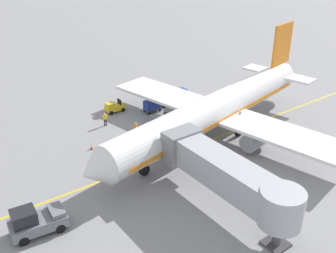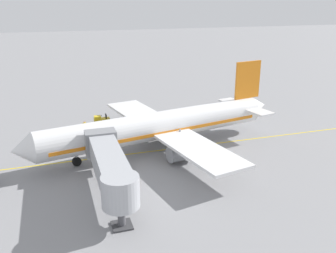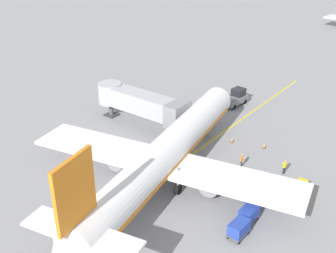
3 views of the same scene
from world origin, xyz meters
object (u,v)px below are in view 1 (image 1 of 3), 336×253
(baggage_cart_second_in_train, at_px, (166,98))
(ground_crew_loader, at_px, (136,128))
(parked_airliner, at_px, (215,110))
(baggage_tug_trailing, at_px, (160,121))
(jet_bridge, at_px, (227,174))
(baggage_cart_front, at_px, (152,105))
(safety_cone_nose_left, at_px, (119,158))
(baggage_cart_third_in_train, at_px, (179,94))
(pushback_tractor, at_px, (36,221))
(safety_cone_nose_right, at_px, (92,147))
(ground_crew_wing_walker, at_px, (105,118))
(baggage_tug_lead, at_px, (114,107))
(ground_crew_marshaller, at_px, (183,119))

(baggage_cart_second_in_train, height_order, ground_crew_loader, ground_crew_loader)
(parked_airliner, height_order, baggage_tug_trailing, parked_airliner)
(jet_bridge, relative_size, baggage_cart_front, 4.97)
(safety_cone_nose_left, bearing_deg, baggage_cart_third_in_train, -58.49)
(parked_airliner, bearing_deg, baggage_cart_third_in_train, -16.40)
(jet_bridge, distance_m, pushback_tractor, 15.91)
(baggage_cart_front, bearing_deg, baggage_cart_second_in_train, -75.37)
(baggage_cart_third_in_train, height_order, safety_cone_nose_right, baggage_cart_third_in_train)
(ground_crew_wing_walker, bearing_deg, safety_cone_nose_right, 136.91)
(baggage_cart_second_in_train, bearing_deg, baggage_tug_lead, 73.26)
(safety_cone_nose_right, bearing_deg, baggage_tug_trailing, -88.72)
(ground_crew_marshaller, bearing_deg, baggage_cart_front, 6.66)
(parked_airliner, xyz_separation_m, ground_crew_loader, (5.28, 7.42, -2.23))
(baggage_cart_second_in_train, bearing_deg, jet_bridge, 156.44)
(jet_bridge, distance_m, baggage_cart_second_in_train, 23.38)
(baggage_tug_lead, xyz_separation_m, ground_crew_marshaller, (-8.59, -4.76, 0.24))
(parked_airliner, distance_m, ground_crew_marshaller, 4.79)
(ground_crew_wing_walker, bearing_deg, baggage_cart_second_in_train, -85.66)
(baggage_tug_trailing, height_order, baggage_cart_front, baggage_tug_trailing)
(baggage_cart_front, bearing_deg, pushback_tractor, 123.95)
(jet_bridge, bearing_deg, pushback_tractor, 65.09)
(ground_crew_wing_walker, bearing_deg, baggage_cart_front, -89.99)
(ground_crew_marshaller, bearing_deg, baggage_tug_trailing, 54.98)
(baggage_cart_second_in_train, relative_size, ground_crew_marshaller, 1.73)
(baggage_cart_second_in_train, bearing_deg, ground_crew_marshaller, 161.41)
(baggage_cart_second_in_train, bearing_deg, safety_cone_nose_right, 110.04)
(parked_airliner, bearing_deg, ground_crew_marshaller, 18.96)
(baggage_tug_lead, bearing_deg, baggage_cart_front, -124.71)
(baggage_tug_lead, distance_m, baggage_cart_front, 4.99)
(baggage_cart_third_in_train, height_order, ground_crew_loader, ground_crew_loader)
(pushback_tractor, bearing_deg, jet_bridge, -114.91)
(baggage_cart_third_in_train, xyz_separation_m, ground_crew_wing_walker, (-1.00, 12.18, 0.00))
(baggage_tug_trailing, bearing_deg, ground_crew_marshaller, -125.02)
(baggage_tug_lead, height_order, ground_crew_loader, ground_crew_loader)
(baggage_tug_trailing, xyz_separation_m, baggage_cart_second_in_train, (4.85, -4.54, 0.24))
(pushback_tractor, bearing_deg, ground_crew_wing_walker, -44.57)
(ground_crew_loader, bearing_deg, ground_crew_wing_walker, 19.69)
(parked_airliner, distance_m, baggage_cart_third_in_train, 11.43)
(pushback_tractor, height_order, baggage_tug_lead, pushback_tractor)
(pushback_tractor, bearing_deg, parked_airliner, -79.58)
(parked_airliner, bearing_deg, pushback_tractor, 100.42)
(pushback_tractor, xyz_separation_m, ground_crew_wing_walker, (13.94, -13.73, -0.15))
(parked_airliner, relative_size, baggage_tug_lead, 14.74)
(baggage_cart_third_in_train, xyz_separation_m, ground_crew_marshaller, (-6.75, 4.54, 0.00))
(parked_airliner, xyz_separation_m, jet_bridge, (-10.81, 8.48, 0.27))
(pushback_tractor, height_order, baggage_tug_trailing, pushback_tractor)
(baggage_cart_third_in_train, distance_m, ground_crew_marshaller, 8.13)
(baggage_tug_trailing, xyz_separation_m, baggage_cart_front, (4.10, -1.68, 0.24))
(baggage_cart_third_in_train, xyz_separation_m, safety_cone_nose_right, (-5.31, 16.22, -0.66))
(baggage_tug_lead, xyz_separation_m, safety_cone_nose_right, (-7.15, 6.91, -0.42))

